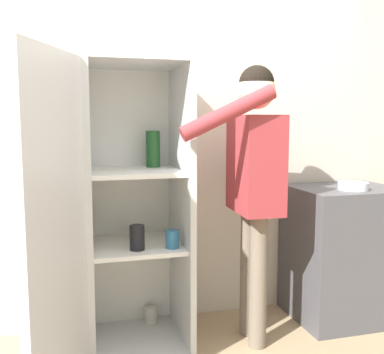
# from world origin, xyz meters

# --- Properties ---
(wall_back) EXTENTS (7.00, 0.06, 2.55)m
(wall_back) POSITION_xyz_m (0.00, 0.98, 1.27)
(wall_back) COLOR beige
(wall_back) RESTS_ON ground_plane
(refrigerator) EXTENTS (0.87, 1.11, 1.70)m
(refrigerator) POSITION_xyz_m (-0.36, 0.56, 0.85)
(refrigerator) COLOR silver
(refrigerator) RESTS_ON ground_plane
(person) EXTENTS (0.64, 0.55, 1.67)m
(person) POSITION_xyz_m (0.42, 0.49, 1.07)
(person) COLOR #726656
(person) RESTS_ON ground_plane
(counter) EXTENTS (0.70, 0.57, 0.90)m
(counter) POSITION_xyz_m (1.16, 0.65, 0.45)
(counter) COLOR #4C4C51
(counter) RESTS_ON ground_plane
(bowl) EXTENTS (0.19, 0.19, 0.05)m
(bowl) POSITION_xyz_m (1.14, 0.54, 0.93)
(bowl) COLOR white
(bowl) RESTS_ON counter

